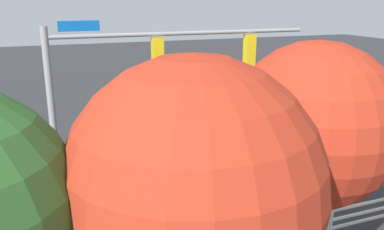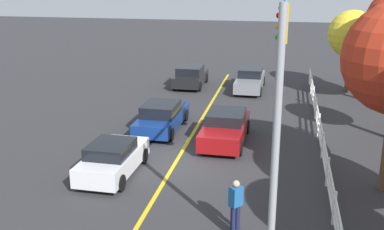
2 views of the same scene
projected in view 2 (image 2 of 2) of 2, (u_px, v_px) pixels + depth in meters
name	position (u px, v px, depth m)	size (l,w,h in m)	color
ground_plane	(177.00, 161.00, 20.31)	(120.00, 120.00, 0.00)	#2D2D30
lane_center_stripe	(194.00, 131.00, 24.06)	(28.00, 0.16, 0.01)	gold
signal_assembly	(281.00, 67.00, 13.75)	(8.10, 0.38, 7.21)	gray
car_0	(250.00, 80.00, 32.23)	(4.82, 1.86, 1.46)	slate
car_1	(225.00, 128.00, 22.35)	(4.60, 2.04, 1.45)	maroon
car_2	(162.00, 117.00, 24.13)	(4.74, 1.97, 1.43)	navy
car_3	(191.00, 76.00, 33.23)	(4.01, 1.96, 1.45)	black
car_4	(113.00, 159.00, 18.72)	(4.07, 1.90, 1.40)	silver
pedestrian	(236.00, 203.00, 14.60)	(0.47, 0.46, 1.69)	#191E3F
white_rail_fence	(321.00, 134.00, 21.81)	(26.10, 0.10, 1.15)	white
tree_5	(352.00, 34.00, 30.98)	(3.12, 3.12, 5.40)	brown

